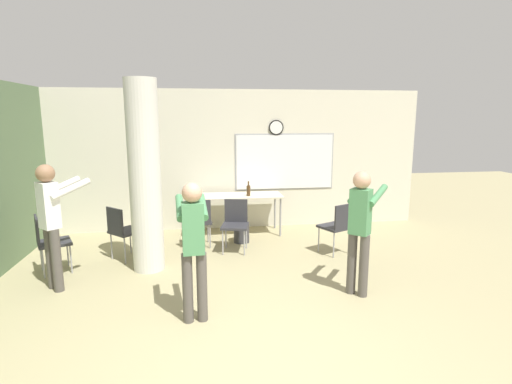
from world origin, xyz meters
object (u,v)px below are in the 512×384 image
(bottle_on_table, at_px, (248,190))
(person_playing_front, at_px, (193,241))
(chair_near_pillar, at_px, (123,229))
(folding_table, at_px, (237,198))
(person_playing_side, at_px, (361,223))
(chair_table_left, at_px, (199,219))
(person_watching_back, at_px, (52,217))
(chair_mid_room, at_px, (338,224))
(chair_table_front, at_px, (235,221))
(chair_by_left_wall, at_px, (49,239))

(bottle_on_table, bearing_deg, person_playing_front, -107.58)
(chair_near_pillar, bearing_deg, person_playing_front, -61.91)
(folding_table, xyz_separation_m, person_playing_side, (1.29, -2.92, 0.23))
(chair_near_pillar, distance_m, person_playing_front, 2.46)
(folding_table, bearing_deg, bottle_on_table, -27.77)
(person_playing_front, bearing_deg, chair_near_pillar, 118.09)
(chair_table_left, relative_size, person_watching_back, 0.52)
(chair_mid_room, relative_size, person_watching_back, 0.52)
(person_playing_front, relative_size, person_watching_back, 0.94)
(chair_table_front, xyz_separation_m, person_playing_front, (-0.67, -2.32, 0.42))
(chair_mid_room, bearing_deg, chair_by_left_wall, -177.58)
(chair_near_pillar, relative_size, person_playing_front, 0.55)
(folding_table, xyz_separation_m, person_watching_back, (-2.62, -2.20, 0.26))
(bottle_on_table, height_order, chair_by_left_wall, bottle_on_table)
(folding_table, relative_size, person_watching_back, 1.04)
(chair_mid_room, height_order, chair_table_front, same)
(chair_table_left, distance_m, person_playing_front, 2.62)
(chair_table_left, xyz_separation_m, chair_mid_room, (2.28, -0.68, 0.00))
(chair_mid_room, height_order, person_playing_front, person_playing_front)
(chair_mid_room, xyz_separation_m, person_playing_side, (-0.26, -1.51, 0.44))
(chair_near_pillar, distance_m, chair_table_left, 1.28)
(folding_table, height_order, person_watching_back, person_watching_back)
(chair_table_left, relative_size, person_playing_front, 0.55)
(chair_table_left, relative_size, chair_table_front, 1.00)
(chair_by_left_wall, xyz_separation_m, chair_table_left, (2.17, 0.87, 0.00))
(chair_table_left, bearing_deg, person_watching_back, -141.94)
(chair_table_left, height_order, person_playing_side, person_playing_side)
(folding_table, height_order, chair_mid_room, chair_mid_room)
(chair_near_pillar, xyz_separation_m, person_watching_back, (-0.68, -1.03, 0.48))
(bottle_on_table, relative_size, chair_table_front, 0.33)
(person_playing_front, height_order, person_watching_back, person_watching_back)
(chair_near_pillar, bearing_deg, chair_table_front, 5.74)
(chair_table_left, bearing_deg, person_playing_front, -91.29)
(person_watching_back, bearing_deg, person_playing_side, -10.49)
(bottle_on_table, distance_m, chair_table_left, 1.19)
(chair_mid_room, distance_m, person_watching_back, 4.26)
(chair_near_pillar, bearing_deg, bottle_on_table, 25.96)
(bottle_on_table, bearing_deg, person_playing_side, -69.12)
(chair_table_front, bearing_deg, chair_near_pillar, -174.26)
(chair_table_front, bearing_deg, folding_table, 82.80)
(folding_table, relative_size, chair_mid_room, 2.00)
(bottle_on_table, distance_m, person_playing_side, 3.00)
(chair_by_left_wall, bearing_deg, chair_table_left, 21.87)
(chair_mid_room, bearing_deg, bottle_on_table, 135.80)
(person_playing_side, bearing_deg, chair_table_left, 132.64)
(chair_by_left_wall, bearing_deg, chair_table_front, 12.43)
(chair_by_left_wall, height_order, chair_table_front, same)
(chair_by_left_wall, relative_size, chair_near_pillar, 1.00)
(chair_table_left, xyz_separation_m, person_playing_front, (-0.06, -2.58, 0.42))
(bottle_on_table, bearing_deg, chair_table_left, -147.40)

